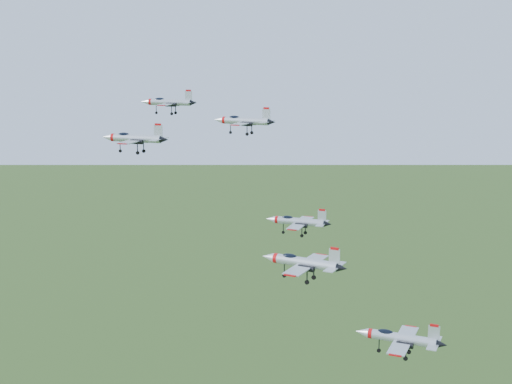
% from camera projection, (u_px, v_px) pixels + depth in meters
% --- Properties ---
extents(jet_lead, '(11.12, 9.37, 2.99)m').
position_uv_depth(jet_lead, '(168.00, 102.00, 133.14)').
color(jet_lead, '#B7BDC5').
extents(jet_left_high, '(10.76, 8.91, 2.88)m').
position_uv_depth(jet_left_high, '(244.00, 121.00, 114.00)').
color(jet_left_high, '#B7BDC5').
extents(jet_right_high, '(10.69, 8.94, 2.86)m').
position_uv_depth(jet_right_high, '(134.00, 138.00, 103.18)').
color(jet_right_high, '#B7BDC5').
extents(jet_left_low, '(11.08, 9.22, 2.96)m').
position_uv_depth(jet_left_low, '(297.00, 221.00, 114.33)').
color(jet_left_low, '#B7BDC5').
extents(jet_right_low, '(12.39, 10.18, 3.32)m').
position_uv_depth(jet_right_low, '(303.00, 262.00, 94.68)').
color(jet_right_low, '#B7BDC5').
extents(jet_trail, '(13.86, 11.46, 3.70)m').
position_uv_depth(jet_trail, '(399.00, 338.00, 106.32)').
color(jet_trail, '#B7BDC5').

